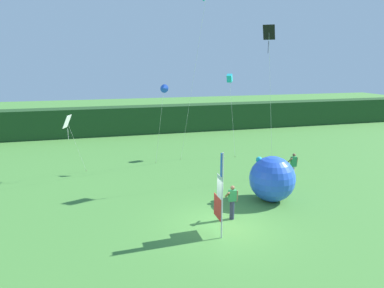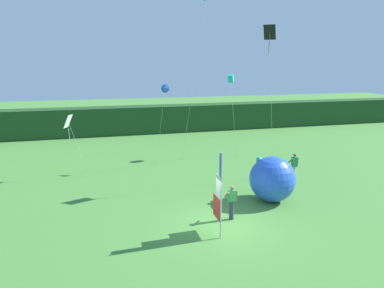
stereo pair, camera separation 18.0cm
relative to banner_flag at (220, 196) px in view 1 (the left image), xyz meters
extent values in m
plane|color=#478438|center=(0.35, 0.76, -1.80)|extent=(120.00, 120.00, 0.00)
cube|color=#1E421E|center=(0.35, 23.52, -0.38)|extent=(80.00, 2.40, 2.83)
cylinder|color=#B7B7BC|center=(0.00, -0.29, 0.08)|extent=(0.06, 0.06, 3.76)
cube|color=red|center=(0.00, 0.22, -0.62)|extent=(0.02, 0.97, 1.00)
cube|color=white|center=(0.00, 0.04, 0.38)|extent=(0.02, 0.60, 1.00)
cube|color=blue|center=(0.00, -0.15, 1.38)|extent=(0.02, 0.23, 1.00)
cylinder|color=#B7B2A3|center=(7.06, 5.73, -1.38)|extent=(0.22, 0.22, 0.84)
cube|color=#2D8E4C|center=(7.06, 5.73, -0.64)|extent=(0.36, 0.20, 0.64)
sphere|color=brown|center=(7.06, 5.73, -0.20)|extent=(0.20, 0.20, 0.20)
cylinder|color=brown|center=(6.83, 5.79, -0.55)|extent=(0.09, 0.48, 0.42)
cylinder|color=brown|center=(7.29, 5.73, -0.65)|extent=(0.09, 0.14, 0.56)
cylinder|color=#2D334C|center=(1.11, 1.30, -1.34)|extent=(0.22, 0.22, 0.92)
cube|color=#2D8E4C|center=(1.11, 1.30, -0.61)|extent=(0.36, 0.20, 0.54)
sphere|color=brown|center=(1.11, 1.30, -0.22)|extent=(0.20, 0.20, 0.20)
cylinder|color=brown|center=(0.88, 1.36, -0.57)|extent=(0.09, 0.48, 0.42)
cylinder|color=brown|center=(1.34, 1.30, -0.66)|extent=(0.09, 0.14, 0.56)
sphere|color=blue|center=(4.03, 2.88, -0.58)|extent=(2.45, 2.45, 2.45)
sphere|color=#DB33A8|center=(3.61, 3.67, 0.27)|extent=(0.34, 0.34, 0.34)
sphere|color=black|center=(4.35, 3.92, -0.01)|extent=(0.34, 0.34, 0.34)
sphere|color=#23B2C6|center=(3.47, 3.41, 0.38)|extent=(0.34, 0.34, 0.34)
cylinder|color=brown|center=(1.27, 12.21, -1.76)|extent=(0.03, 0.03, 0.08)
cylinder|color=silver|center=(1.70, 10.49, 3.86)|extent=(0.87, 3.46, 11.32)
cylinder|color=brown|center=(-0.77, 11.73, -1.76)|extent=(0.03, 0.03, 0.08)
cylinder|color=silver|center=(-0.54, 11.10, 0.99)|extent=(0.49, 1.26, 5.58)
cone|color=blue|center=(-0.30, 10.48, 3.78)|extent=(0.67, 0.58, 0.61)
cylinder|color=brown|center=(-5.73, 11.04, -1.76)|extent=(0.03, 0.03, 0.08)
cylinder|color=silver|center=(-6.18, 10.44, 0.04)|extent=(0.91, 1.23, 3.68)
cube|color=white|center=(-6.62, 9.83, 1.88)|extent=(0.59, 0.73, 0.82)
cylinder|color=white|center=(-6.62, 9.83, 1.08)|extent=(0.02, 0.02, 0.70)
cylinder|color=brown|center=(5.99, 6.41, -1.76)|extent=(0.03, 0.03, 0.08)
cylinder|color=silver|center=(5.51, 6.19, 2.69)|extent=(0.97, 0.45, 8.98)
cube|color=black|center=(5.03, 5.98, 7.18)|extent=(0.86, 0.83, 0.80)
cylinder|color=black|center=(5.03, 5.98, 6.35)|extent=(0.02, 0.02, 0.70)
cylinder|color=brown|center=(5.57, 11.70, -1.76)|extent=(0.03, 0.03, 0.08)
cylinder|color=silver|center=(5.46, 12.23, 1.25)|extent=(0.23, 1.08, 6.11)
cube|color=#23B2C6|center=(5.36, 12.77, 4.31)|extent=(0.64, 0.70, 0.68)
camera|label=1|loc=(-4.80, -12.95, 5.46)|focal=32.50mm
camera|label=2|loc=(-4.63, -13.00, 5.46)|focal=32.50mm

